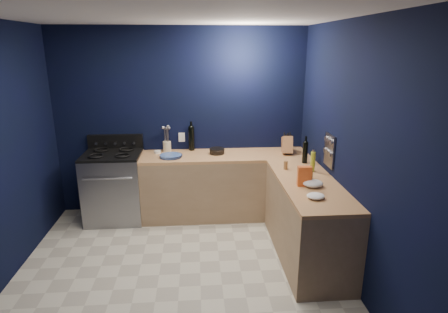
{
  "coord_description": "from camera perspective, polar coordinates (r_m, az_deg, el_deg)",
  "views": [
    {
      "loc": [
        0.21,
        -3.48,
        2.34
      ],
      "look_at": [
        0.55,
        1.0,
        1.0
      ],
      "focal_mm": 29.92,
      "sensor_mm": 36.0,
      "label": 1
    }
  ],
  "objects": [
    {
      "name": "oil_bottle",
      "position": [
        4.54,
        13.41,
        -0.78
      ],
      "size": [
        0.07,
        0.07,
        0.24
      ],
      "primitive_type": "cylinder",
      "rotation": [
        0.0,
        0.0,
        -0.42
      ],
      "color": "#99A523",
      "rests_on": "top_right"
    },
    {
      "name": "backguard",
      "position": [
        5.48,
        -16.24,
        2.22
      ],
      "size": [
        0.76,
        0.06,
        0.2
      ],
      "primitive_type": "cube",
      "color": "black",
      "rests_on": "gas_range"
    },
    {
      "name": "utensil_crock",
      "position": [
        5.32,
        -8.7,
        1.52
      ],
      "size": [
        0.14,
        0.14,
        0.14
      ],
      "primitive_type": "cylinder",
      "rotation": [
        0.0,
        0.0,
        0.25
      ],
      "color": "beige",
      "rests_on": "top_back"
    },
    {
      "name": "wine_bottle_back",
      "position": [
        5.32,
        -5.0,
        2.73
      ],
      "size": [
        0.11,
        0.11,
        0.34
      ],
      "primitive_type": "cylinder",
      "rotation": [
        0.0,
        0.0,
        0.36
      ],
      "color": "black",
      "rests_on": "top_back"
    },
    {
      "name": "plate_stack",
      "position": [
        5.04,
        -8.15,
        0.08
      ],
      "size": [
        0.3,
        0.3,
        0.04
      ],
      "primitive_type": "cylinder",
      "rotation": [
        0.0,
        0.0,
        0.05
      ],
      "color": "#2F5290",
      "rests_on": "top_back"
    },
    {
      "name": "towel_end",
      "position": [
        3.78,
        13.84,
        -5.88
      ],
      "size": [
        0.22,
        0.21,
        0.05
      ],
      "primitive_type": "ellipsoid",
      "rotation": [
        0.0,
        0.0,
        0.35
      ],
      "color": "white",
      "rests_on": "top_right"
    },
    {
      "name": "wine_bottle_right",
      "position": [
        4.84,
        12.29,
        0.58
      ],
      "size": [
        0.08,
        0.08,
        0.27
      ],
      "primitive_type": "cylinder",
      "rotation": [
        0.0,
        0.0,
        -0.26
      ],
      "color": "black",
      "rests_on": "top_right"
    },
    {
      "name": "ceiling",
      "position": [
        3.49,
        -8.32,
        20.87
      ],
      "size": [
        3.5,
        3.5,
        0.02
      ],
      "primitive_type": "cube",
      "color": "silver",
      "rests_on": "ground"
    },
    {
      "name": "wall_front",
      "position": [
        2.02,
        -9.98,
        -14.75
      ],
      "size": [
        3.5,
        0.02,
        2.6
      ],
      "primitive_type": "cube",
      "color": "black",
      "rests_on": "ground"
    },
    {
      "name": "lemon_basket",
      "position": [
        5.15,
        -1.08,
        0.84
      ],
      "size": [
        0.26,
        0.26,
        0.08
      ],
      "primitive_type": "cylinder",
      "rotation": [
        0.0,
        0.0,
        -0.33
      ],
      "color": "black",
      "rests_on": "top_back"
    },
    {
      "name": "top_back",
      "position": [
        5.14,
        0.19,
        0.12
      ],
      "size": [
        2.3,
        0.63,
        0.04
      ],
      "primitive_type": "cube",
      "color": "#91603A",
      "rests_on": "cab_back"
    },
    {
      "name": "ramekin",
      "position": [
        5.27,
        -10.14,
        0.7
      ],
      "size": [
        0.11,
        0.11,
        0.03
      ],
      "primitive_type": "cylinder",
      "rotation": [
        0.0,
        0.0,
        0.23
      ],
      "color": "white",
      "rests_on": "top_back"
    },
    {
      "name": "top_right",
      "position": [
        4.22,
        12.86,
        -4.08
      ],
      "size": [
        0.63,
        1.67,
        0.04
      ],
      "primitive_type": "cube",
      "color": "#91603A",
      "rests_on": "cab_right"
    },
    {
      "name": "cab_right",
      "position": [
        4.4,
        12.48,
        -9.58
      ],
      "size": [
        0.63,
        1.67,
        0.86
      ],
      "primitive_type": "cube",
      "color": "#997B5B",
      "rests_on": "floor"
    },
    {
      "name": "cooktop",
      "position": [
        5.22,
        -16.79,
        0.28
      ],
      "size": [
        0.76,
        0.66,
        0.03
      ],
      "primitive_type": "cube",
      "color": "black",
      "rests_on": "gas_range"
    },
    {
      "name": "wall_back",
      "position": [
        5.34,
        -6.54,
        5.29
      ],
      "size": [
        3.5,
        0.02,
        2.6
      ],
      "primitive_type": "cube",
      "color": "black",
      "rests_on": "ground"
    },
    {
      "name": "floor",
      "position": [
        4.2,
        -6.77,
        -17.52
      ],
      "size": [
        3.5,
        3.5,
        0.02
      ],
      "primitive_type": "cube",
      "color": "beige",
      "rests_on": "ground"
    },
    {
      "name": "spice_jar_far",
      "position": [
        4.3,
        13.08,
        -2.73
      ],
      "size": [
        0.06,
        0.06,
        0.1
      ],
      "primitive_type": "cylinder",
      "rotation": [
        0.0,
        0.0,
        0.36
      ],
      "color": "olive",
      "rests_on": "top_right"
    },
    {
      "name": "spice_jar_near",
      "position": [
        4.56,
        9.4,
        -1.31
      ],
      "size": [
        0.05,
        0.05,
        0.11
      ],
      "primitive_type": "cylinder",
      "rotation": [
        0.0,
        0.0,
        0.06
      ],
      "color": "olive",
      "rests_on": "top_right"
    },
    {
      "name": "knife_block",
      "position": [
        5.23,
        9.61,
        1.73
      ],
      "size": [
        0.15,
        0.29,
        0.29
      ],
      "primitive_type": "cube",
      "rotation": [
        -0.31,
        0.0,
        -0.09
      ],
      "color": "#91613C",
      "rests_on": "top_back"
    },
    {
      "name": "spice_panel",
      "position": [
        4.46,
        15.82,
        0.89
      ],
      "size": [
        0.02,
        0.28,
        0.38
      ],
      "primitive_type": "cube",
      "color": "gray",
      "rests_on": "wall_right"
    },
    {
      "name": "oven_door",
      "position": [
        5.09,
        -17.05,
        -5.97
      ],
      "size": [
        0.59,
        0.02,
        0.42
      ],
      "primitive_type": "cube",
      "color": "black",
      "rests_on": "gas_range"
    },
    {
      "name": "wall_outlet",
      "position": [
        5.37,
        -6.47,
        2.94
      ],
      "size": [
        0.09,
        0.02,
        0.13
      ],
      "primitive_type": "cube",
      "color": "white",
      "rests_on": "wall_back"
    },
    {
      "name": "gas_range",
      "position": [
        5.37,
        -16.36,
        -4.59
      ],
      "size": [
        0.76,
        0.66,
        0.92
      ],
      "primitive_type": "cube",
      "color": "gray",
      "rests_on": "floor"
    },
    {
      "name": "crouton_bag",
      "position": [
        4.06,
        12.18,
        -2.96
      ],
      "size": [
        0.15,
        0.08,
        0.22
      ],
      "primitive_type": "cube",
      "rotation": [
        0.0,
        0.0,
        -0.09
      ],
      "color": "red",
      "rests_on": "top_right"
    },
    {
      "name": "towel_front",
      "position": [
        4.07,
        13.44,
        -4.02
      ],
      "size": [
        0.25,
        0.22,
        0.08
      ],
      "primitive_type": "ellipsoid",
      "rotation": [
        0.0,
        0.0,
        -0.2
      ],
      "color": "white",
      "rests_on": "top_right"
    },
    {
      "name": "cab_back",
      "position": [
        5.29,
        0.18,
        -4.56
      ],
      "size": [
        2.3,
        0.63,
        0.86
      ],
      "primitive_type": "cube",
      "color": "#997B5B",
      "rests_on": "floor"
    },
    {
      "name": "wall_right",
      "position": [
        3.95,
        18.96,
        0.4
      ],
      "size": [
        0.02,
        3.5,
        2.6
      ],
      "primitive_type": "cube",
      "color": "black",
      "rests_on": "ground"
    }
  ]
}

